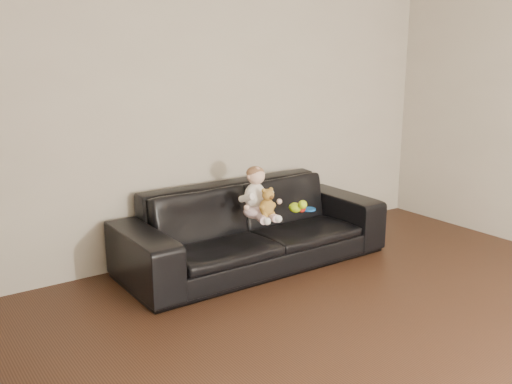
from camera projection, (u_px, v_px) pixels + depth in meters
wall_back at (207, 107)px, 4.90m from camera, size 5.00×0.00×5.00m
sofa at (254, 226)px, 4.81m from camera, size 2.29×0.91×0.67m
baby at (257, 196)px, 4.61m from camera, size 0.32×0.38×0.43m
teddy_bear at (267, 203)px, 4.52m from camera, size 0.15×0.15×0.23m
toy_green at (295, 208)px, 4.82m from camera, size 0.12×0.14×0.09m
toy_rattle at (301, 208)px, 4.82m from camera, size 0.08×0.08×0.08m
toy_blue_disc at (309, 209)px, 4.90m from camera, size 0.12×0.12×0.02m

